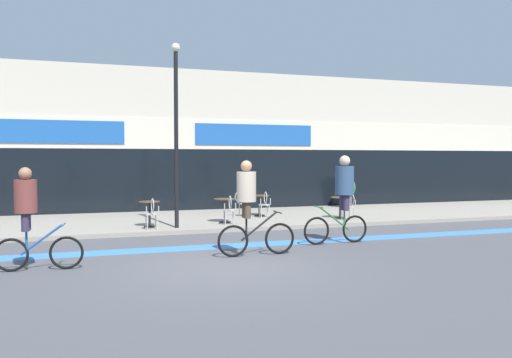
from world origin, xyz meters
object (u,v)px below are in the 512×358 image
object	(u,v)px
cafe_chair_2_side	(243,202)
cafe_chair_1_near	(230,208)
planter_pot	(346,190)
cyclist_0	(29,211)
bistro_table_3	(340,203)
cyclist_1	(343,192)
cyclist_2	(249,202)
cafe_chair_3_near	(349,204)
bistro_table_0	(150,209)
cafe_chair_2_near	(265,203)
cafe_chair_0_near	(152,211)
bistro_table_1	(225,205)
lamp_post	(176,122)
bistro_table_2	(259,201)

from	to	relation	value
cafe_chair_2_side	cafe_chair_1_near	bearing A→B (deg)	-124.69
planter_pot	cyclist_0	bearing A→B (deg)	-143.45
bistro_table_3	cyclist_1	size ratio (longest dim) A/B	0.32
cyclist_2	cafe_chair_1_near	bearing A→B (deg)	79.92
cafe_chair_3_near	cyclist_1	bearing A→B (deg)	144.73
bistro_table_0	cafe_chair_3_near	xyz separation A→B (m)	(6.41, -0.42, -0.01)
bistro_table_0	cafe_chair_2_side	distance (m)	3.79
bistro_table_0	cafe_chair_2_near	world-z (taller)	cafe_chair_2_near
planter_pot	cafe_chair_1_near	bearing A→B (deg)	-147.49
cyclist_2	cafe_chair_2_near	bearing A→B (deg)	66.99
cafe_chair_0_near	planter_pot	size ratio (longest dim) A/B	0.71
bistro_table_1	bistro_table_3	size ratio (longest dim) A/B	1.05
cafe_chair_3_near	lamp_post	world-z (taller)	lamp_post
cyclist_0	bistro_table_0	bearing A→B (deg)	64.75
bistro_table_0	cyclist_0	bearing A→B (deg)	-119.95
cyclist_0	bistro_table_2	bearing A→B (deg)	48.48
cafe_chair_2_near	cyclist_1	world-z (taller)	cyclist_1
cafe_chair_3_near	cafe_chair_2_side	bearing A→B (deg)	50.44
cafe_chair_3_near	cyclist_1	size ratio (longest dim) A/B	0.41
lamp_post	cyclist_2	xyz separation A→B (m)	(0.96, -4.13, -2.01)
bistro_table_3	cafe_chair_2_near	xyz separation A→B (m)	(-2.40, 0.90, 0.01)
lamp_post	cyclist_2	bearing A→B (deg)	-76.96
cyclist_1	cafe_chair_0_near	bearing A→B (deg)	-36.70
bistro_table_2	cafe_chair_2_side	world-z (taller)	cafe_chair_2_side
cafe_chair_1_near	cafe_chair_2_near	size ratio (longest dim) A/B	1.00
cafe_chair_0_near	planter_pot	distance (m)	9.41
cyclist_0	cafe_chair_0_near	bearing A→B (deg)	61.07
cafe_chair_2_side	cafe_chair_3_near	distance (m)	3.71
cafe_chair_2_near	planter_pot	distance (m)	5.07
cafe_chair_0_near	cyclist_2	distance (m)	4.37
cafe_chair_2_near	cyclist_2	bearing A→B (deg)	163.57
cafe_chair_2_side	cafe_chair_3_near	bearing A→B (deg)	-43.52
cafe_chair_1_near	planter_pot	bearing A→B (deg)	-51.78
bistro_table_1	cafe_chair_1_near	bearing A→B (deg)	-90.69
bistro_table_3	cyclist_0	bearing A→B (deg)	-151.63
bistro_table_3	lamp_post	size ratio (longest dim) A/B	0.13
cafe_chair_0_near	cyclist_1	xyz separation A→B (m)	(4.42, -3.12, 0.67)
cafe_chair_2_near	cyclist_0	world-z (taller)	cyclist_0
cafe_chair_1_near	cafe_chair_3_near	distance (m)	4.03
bistro_table_3	cyclist_1	bearing A→B (deg)	-116.68
planter_pot	cyclist_2	bearing A→B (deg)	-129.58
cafe_chair_0_near	cyclist_2	world-z (taller)	cyclist_2
bistro_table_1	cyclist_1	size ratio (longest dim) A/B	0.34
bistro_table_1	bistro_table_2	xyz separation A→B (m)	(1.62, 1.41, -0.01)
cafe_chair_3_near	lamp_post	size ratio (longest dim) A/B	0.17
cafe_chair_2_side	bistro_table_3	bearing A→B (deg)	-34.88
cafe_chair_2_side	cyclist_2	distance (m)	6.58
cyclist_2	planter_pot	bearing A→B (deg)	49.46
cafe_chair_0_near	lamp_post	distance (m)	2.67
bistro_table_2	bistro_table_3	size ratio (longest dim) A/B	1.02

